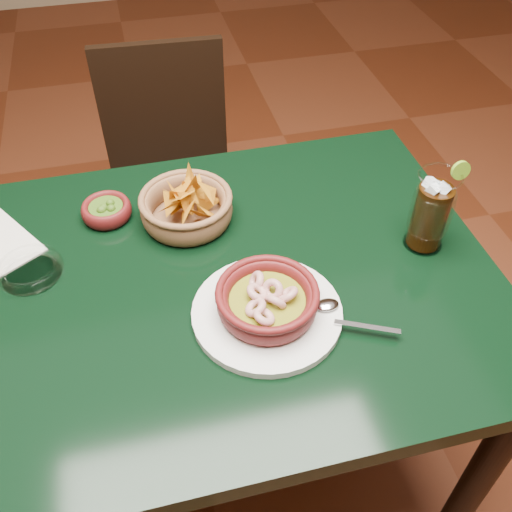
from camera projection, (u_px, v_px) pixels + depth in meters
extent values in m
plane|color=#471C0C|center=(206.00, 465.00, 1.59)|extent=(7.00, 7.00, 0.00)
cube|color=black|center=(182.00, 291.00, 1.08)|extent=(1.20, 0.80, 0.04)
cylinder|color=black|center=(477.00, 481.00, 1.20)|extent=(0.06, 0.06, 0.71)
cylinder|color=black|center=(359.00, 259.00, 1.67)|extent=(0.06, 0.06, 0.71)
cube|color=black|center=(176.00, 204.00, 1.74)|extent=(0.42, 0.42, 0.04)
cylinder|color=black|center=(132.00, 298.00, 1.75)|extent=(0.03, 0.03, 0.42)
cylinder|color=black|center=(240.00, 283.00, 1.80)|extent=(0.03, 0.03, 0.42)
cylinder|color=black|center=(129.00, 226.00, 1.99)|extent=(0.03, 0.03, 0.42)
cylinder|color=black|center=(225.00, 215.00, 2.03)|extent=(0.03, 0.03, 0.42)
cube|color=black|center=(163.00, 109.00, 1.71)|extent=(0.38, 0.05, 0.41)
cylinder|color=silver|center=(267.00, 313.00, 1.01)|extent=(0.27, 0.27, 0.01)
cylinder|color=#4D0F10|center=(267.00, 309.00, 1.00)|extent=(0.16, 0.16, 0.01)
torus|color=#4D0F10|center=(267.00, 301.00, 0.98)|extent=(0.20, 0.20, 0.04)
torus|color=#4D0F10|center=(267.00, 293.00, 0.97)|extent=(0.18, 0.18, 0.01)
cylinder|color=#686716|center=(267.00, 300.00, 0.98)|extent=(0.14, 0.14, 0.01)
torus|color=tan|center=(288.00, 294.00, 0.98)|extent=(0.05, 0.05, 0.04)
torus|color=tan|center=(273.00, 290.00, 0.98)|extent=(0.05, 0.05, 0.04)
torus|color=tan|center=(256.00, 282.00, 1.00)|extent=(0.04, 0.05, 0.05)
torus|color=tan|center=(257.00, 292.00, 0.98)|extent=(0.05, 0.05, 0.03)
torus|color=tan|center=(256.00, 308.00, 0.96)|extent=(0.05, 0.06, 0.04)
torus|color=tan|center=(264.00, 317.00, 0.94)|extent=(0.05, 0.05, 0.04)
torus|color=tan|center=(276.00, 302.00, 0.97)|extent=(0.05, 0.05, 0.04)
cube|color=silver|center=(367.00, 327.00, 0.97)|extent=(0.11, 0.06, 0.00)
ellipsoid|color=silver|center=(327.00, 305.00, 1.00)|extent=(0.04, 0.03, 0.01)
cylinder|color=brown|center=(188.00, 219.00, 1.19)|extent=(0.16, 0.16, 0.01)
torus|color=brown|center=(187.00, 209.00, 1.17)|extent=(0.22, 0.22, 0.06)
torus|color=brown|center=(185.00, 198.00, 1.15)|extent=(0.19, 0.19, 0.01)
cone|color=#B96F13|center=(172.00, 205.00, 1.10)|extent=(0.08, 0.07, 0.06)
cone|color=#B96F13|center=(189.00, 183.00, 1.18)|extent=(0.09, 0.09, 0.04)
cone|color=#B96F13|center=(185.00, 201.00, 1.15)|extent=(0.10, 0.04, 0.09)
cone|color=#B96F13|center=(186.00, 201.00, 1.12)|extent=(0.05, 0.08, 0.09)
cone|color=#B96F13|center=(205.00, 202.00, 1.19)|extent=(0.10, 0.05, 0.09)
cone|color=#B96F13|center=(186.00, 199.00, 1.17)|extent=(0.05, 0.08, 0.08)
cone|color=#B96F13|center=(191.00, 186.00, 1.14)|extent=(0.07, 0.06, 0.07)
cone|color=#B96F13|center=(177.00, 196.00, 1.16)|extent=(0.07, 0.07, 0.07)
cone|color=#B96F13|center=(184.00, 193.00, 1.21)|extent=(0.10, 0.05, 0.09)
cone|color=#B96F13|center=(171.00, 201.00, 1.14)|extent=(0.07, 0.08, 0.06)
cone|color=#B96F13|center=(209.00, 212.00, 1.17)|extent=(0.06, 0.09, 0.07)
cone|color=#B96F13|center=(186.00, 212.00, 1.11)|extent=(0.05, 0.08, 0.07)
cone|color=#B96F13|center=(186.00, 192.00, 1.14)|extent=(0.09, 0.06, 0.07)
cone|color=#B96F13|center=(176.00, 194.00, 1.14)|extent=(0.04, 0.09, 0.09)
cone|color=#B96F13|center=(209.00, 191.00, 1.15)|extent=(0.07, 0.08, 0.06)
cone|color=#B96F13|center=(188.00, 189.00, 1.16)|extent=(0.09, 0.04, 0.09)
cone|color=#B96F13|center=(190.00, 179.00, 1.16)|extent=(0.05, 0.08, 0.09)
cone|color=#B96F13|center=(199.00, 213.00, 1.14)|extent=(0.09, 0.06, 0.08)
cone|color=#B96F13|center=(195.00, 189.00, 1.19)|extent=(0.09, 0.09, 0.05)
cone|color=#B96F13|center=(182.00, 196.00, 1.12)|extent=(0.08, 0.06, 0.06)
cone|color=#B96F13|center=(178.00, 206.00, 1.17)|extent=(0.08, 0.07, 0.05)
cone|color=#B96F13|center=(178.00, 196.00, 1.14)|extent=(0.09, 0.04, 0.09)
cylinder|color=#4D0F10|center=(108.00, 216.00, 1.20)|extent=(0.09, 0.09, 0.01)
torus|color=#4D0F10|center=(106.00, 210.00, 1.19)|extent=(0.12, 0.12, 0.04)
cylinder|color=#26440D|center=(106.00, 208.00, 1.18)|extent=(0.07, 0.07, 0.01)
sphere|color=#26440D|center=(111.00, 209.00, 1.17)|extent=(0.02, 0.02, 0.02)
sphere|color=#26440D|center=(101.00, 210.00, 1.17)|extent=(0.02, 0.02, 0.02)
sphere|color=#26440D|center=(104.00, 208.00, 1.17)|extent=(0.02, 0.02, 0.02)
sphere|color=#26440D|center=(102.00, 210.00, 1.17)|extent=(0.02, 0.02, 0.02)
sphere|color=#26440D|center=(110.00, 203.00, 1.18)|extent=(0.02, 0.02, 0.02)
cylinder|color=white|center=(422.00, 242.00, 1.14)|extent=(0.08, 0.08, 0.01)
torus|color=white|center=(431.00, 211.00, 1.08)|extent=(0.17, 0.17, 0.09)
cylinder|color=black|center=(430.00, 216.00, 1.09)|extent=(0.07, 0.07, 0.13)
cube|color=silver|center=(430.00, 183.00, 1.05)|extent=(0.03, 0.03, 0.03)
cube|color=silver|center=(426.00, 195.00, 1.07)|extent=(0.02, 0.02, 0.02)
cube|color=silver|center=(444.00, 188.00, 1.04)|extent=(0.03, 0.03, 0.03)
cube|color=silver|center=(433.00, 190.00, 1.04)|extent=(0.03, 0.03, 0.03)
cube|color=silver|center=(441.00, 187.00, 1.06)|extent=(0.03, 0.03, 0.03)
cube|color=silver|center=(431.00, 198.00, 1.06)|extent=(0.02, 0.03, 0.03)
torus|color=white|center=(441.00, 176.00, 1.03)|extent=(0.08, 0.08, 0.00)
cylinder|color=#65911C|center=(461.00, 170.00, 1.03)|extent=(0.04, 0.01, 0.04)
cylinder|color=white|center=(31.00, 274.00, 1.08)|extent=(0.11, 0.11, 0.01)
torus|color=white|center=(30.00, 269.00, 1.07)|extent=(0.13, 0.13, 0.03)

